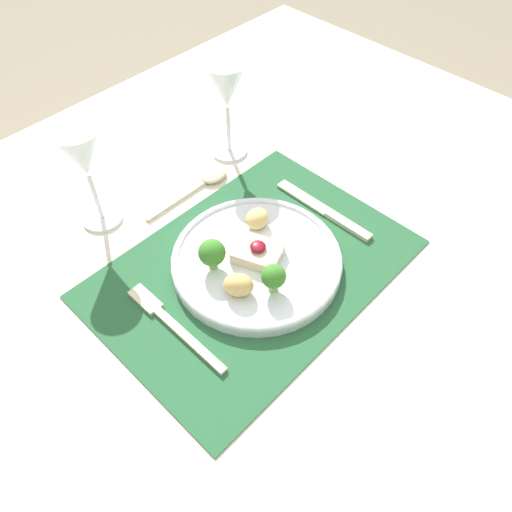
% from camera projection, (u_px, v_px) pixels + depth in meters
% --- Properties ---
extents(ground_plane, '(8.00, 8.00, 0.00)m').
position_uv_depth(ground_plane, '(254.00, 437.00, 1.34)').
color(ground_plane, gray).
extents(dining_table, '(1.46, 1.18, 0.73)m').
position_uv_depth(dining_table, '(253.00, 296.00, 0.84)').
color(dining_table, beige).
rests_on(dining_table, ground_plane).
extents(placemat, '(0.48, 0.34, 0.00)m').
position_uv_depth(placemat, '(253.00, 268.00, 0.78)').
color(placemat, '#235633').
rests_on(placemat, dining_table).
extents(dinner_plate, '(0.27, 0.27, 0.07)m').
position_uv_depth(dinner_plate, '(255.00, 259.00, 0.77)').
color(dinner_plate, silver).
rests_on(dinner_plate, placemat).
extents(fork, '(0.02, 0.20, 0.01)m').
position_uv_depth(fork, '(169.00, 322.00, 0.71)').
color(fork, beige).
rests_on(fork, placemat).
extents(knife, '(0.02, 0.20, 0.01)m').
position_uv_depth(knife, '(329.00, 213.00, 0.85)').
color(knife, beige).
rests_on(knife, placemat).
extents(spoon, '(0.18, 0.04, 0.02)m').
position_uv_depth(spoon, '(206.00, 179.00, 0.91)').
color(spoon, beige).
rests_on(spoon, dining_table).
extents(wine_glass_near, '(0.08, 0.08, 0.19)m').
position_uv_depth(wine_glass_near, '(226.00, 90.00, 0.87)').
color(wine_glass_near, white).
rests_on(wine_glass_near, dining_table).
extents(wine_glass_far, '(0.08, 0.08, 0.18)m').
position_uv_depth(wine_glass_far, '(82.00, 157.00, 0.75)').
color(wine_glass_far, white).
rests_on(wine_glass_far, dining_table).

